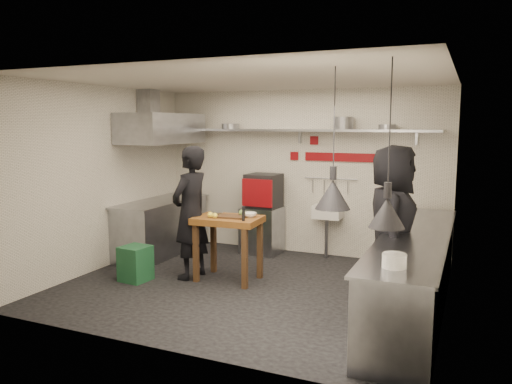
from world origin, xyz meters
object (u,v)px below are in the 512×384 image
at_px(green_bin, 135,263).
at_px(prep_table, 228,249).
at_px(oven_stand, 262,230).
at_px(combi_oven, 264,191).
at_px(chef_right, 392,226).
at_px(chef_left, 191,213).

height_order(green_bin, prep_table, prep_table).
distance_m(oven_stand, prep_table, 1.61).
relative_size(combi_oven, chef_right, 0.29).
xyz_separation_m(green_bin, chef_right, (3.48, 0.50, 0.74)).
distance_m(combi_oven, green_bin, 2.56).
bearing_deg(prep_table, combi_oven, 91.29).
relative_size(green_bin, prep_table, 0.54).
height_order(combi_oven, chef_left, chef_left).
xyz_separation_m(oven_stand, chef_left, (-0.40, -1.71, 0.56)).
relative_size(oven_stand, combi_oven, 1.38).
bearing_deg(chef_right, chef_left, 83.33).
xyz_separation_m(combi_oven, chef_left, (-0.43, -1.71, -0.13)).
bearing_deg(oven_stand, chef_right, -31.60).
bearing_deg(chef_left, prep_table, 107.56).
distance_m(green_bin, prep_table, 1.34).
relative_size(chef_left, chef_right, 0.97).
distance_m(oven_stand, green_bin, 2.41).
distance_m(combi_oven, chef_right, 2.92).
bearing_deg(chef_right, green_bin, 90.62).
bearing_deg(chef_right, oven_stand, 48.00).
relative_size(oven_stand, chef_right, 0.40).
relative_size(oven_stand, green_bin, 1.60).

